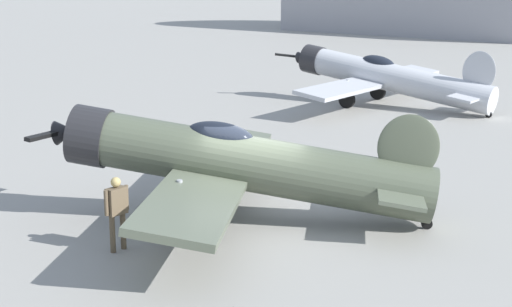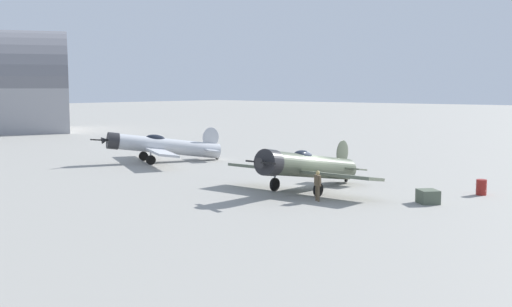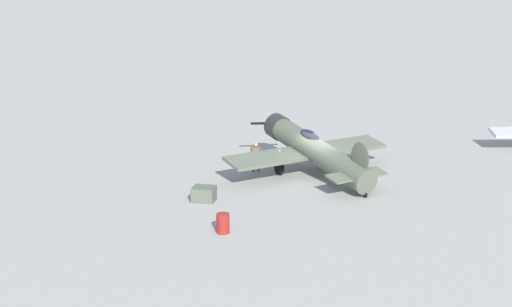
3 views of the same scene
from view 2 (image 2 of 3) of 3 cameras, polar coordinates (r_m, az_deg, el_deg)
ground_plane at (r=38.52m, az=5.09°, el=-3.40°), size 400.00×400.00×0.00m
airplane_foreground at (r=37.89m, az=4.69°, el=-1.19°), size 10.30×10.05×2.98m
airplane_mid_apron at (r=53.26m, az=-8.82°, el=0.70°), size 11.04×10.61×2.97m
ground_crew_mechanic at (r=34.68m, az=5.73°, el=-2.71°), size 0.58×0.45×1.73m
equipment_crate at (r=35.27m, az=15.65°, el=-3.87°), size 1.52×1.51×0.76m
fuel_drum at (r=38.99m, az=20.15°, el=-2.96°), size 0.64×0.64×0.92m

